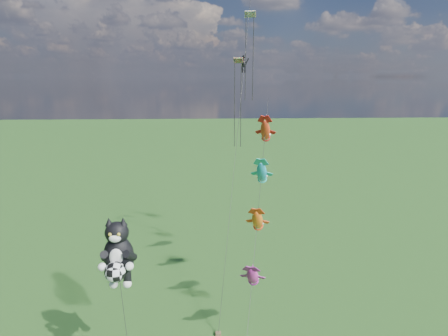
{
  "coord_description": "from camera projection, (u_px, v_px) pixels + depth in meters",
  "views": [
    {
      "loc": [
        7.98,
        -19.11,
        18.42
      ],
      "look_at": [
        9.52,
        13.4,
        10.47
      ],
      "focal_mm": 30.0,
      "sensor_mm": 36.0,
      "label": 1
    }
  ],
  "objects": [
    {
      "name": "fish_windsock_rig",
      "position": [
        260.0,
        196.0,
        29.6
      ],
      "size": [
        3.92,
        15.55,
        16.47
      ],
      "rotation": [
        0.0,
        0.0,
        0.09
      ],
      "color": "brown",
      "rests_on": "ground"
    },
    {
      "name": "parafoil_rig",
      "position": [
        244.0,
        66.0,
        37.03
      ],
      "size": [
        4.7,
        17.24,
        26.06
      ],
      "rotation": [
        0.0,
        0.0,
        -0.14
      ],
      "color": "brown",
      "rests_on": "ground"
    },
    {
      "name": "cat_kite_rig",
      "position": [
        118.0,
        254.0,
        23.74
      ],
      "size": [
        2.39,
        4.05,
        9.89
      ],
      "rotation": [
        0.0,
        0.0,
        0.34
      ],
      "color": "brown",
      "rests_on": "ground"
    }
  ]
}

